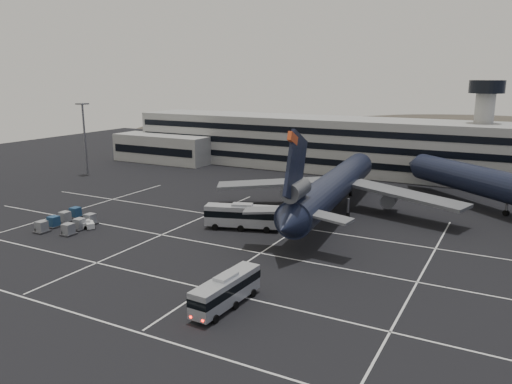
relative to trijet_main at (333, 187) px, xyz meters
The scene contains 11 objects.
ground 32.26m from the trijet_main, 116.29° to the right, with size 260.00×260.00×0.00m, color black.
lane_markings 31.21m from the trijet_main, 115.31° to the right, with size 90.00×55.62×0.01m.
terminal 45.92m from the trijet_main, 111.81° to the left, with size 125.00×26.00×24.00m.
hills 142.57m from the trijet_main, 88.42° to the left, with size 352.00×180.00×44.00m.
lightpole_left 69.71m from the trijet_main, behind, with size 2.40×2.40×18.28m.
trijet_main is the anchor object (origin of this frame).
bus_near 41.67m from the trijet_main, 86.54° to the right, with size 3.16×10.80×3.77m.
bus_far 18.89m from the trijet_main, 122.97° to the right, with size 12.71×6.51×4.39m.
tug_a 43.86m from the trijet_main, 140.75° to the right, with size 1.61×2.50×1.54m.
tug_b 43.10m from the trijet_main, 140.19° to the right, with size 2.64×2.39×1.46m.
uld_cluster 46.83m from the trijet_main, 142.45° to the right, with size 9.24×11.45×1.87m.
Camera 1 is at (43.59, -56.30, 24.97)m, focal length 35.00 mm.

